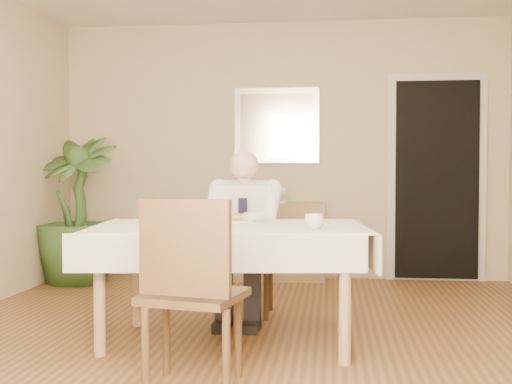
# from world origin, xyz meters

# --- Properties ---
(room) EXTENTS (5.00, 5.02, 2.60)m
(room) POSITION_xyz_m (0.00, 0.00, 1.30)
(room) COLOR brown
(room) RESTS_ON ground
(window) EXTENTS (1.34, 0.04, 1.44)m
(window) POSITION_xyz_m (0.00, -2.47, 1.45)
(window) COLOR beige
(window) RESTS_ON room
(doorway) EXTENTS (0.96, 0.07, 2.10)m
(doorway) POSITION_xyz_m (1.55, 2.46, 1.00)
(doorway) COLOR beige
(doorway) RESTS_ON ground
(mirror) EXTENTS (0.86, 0.04, 0.76)m
(mirror) POSITION_xyz_m (-0.04, 2.47, 1.55)
(mirror) COLOR silver
(mirror) RESTS_ON room
(dining_table) EXTENTS (1.83, 1.21, 0.75)m
(dining_table) POSITION_xyz_m (-0.12, -0.04, 0.67)
(dining_table) COLOR #927250
(dining_table) RESTS_ON ground
(chair_far) EXTENTS (0.41, 0.41, 0.84)m
(chair_far) POSITION_xyz_m (-0.12, 0.84, 0.47)
(chair_far) COLOR #442B17
(chair_far) RESTS_ON ground
(chair_near) EXTENTS (0.54, 0.54, 0.97)m
(chair_near) POSITION_xyz_m (-0.17, -0.98, 0.55)
(chair_near) COLOR #442B17
(chair_near) RESTS_ON ground
(seated_man) EXTENTS (0.48, 0.72, 1.24)m
(seated_man) POSITION_xyz_m (-0.12, 0.56, 0.69)
(seated_man) COLOR white
(seated_man) RESTS_ON ground
(plate) EXTENTS (0.26, 0.26, 0.02)m
(plate) POSITION_xyz_m (-0.11, 0.21, 0.76)
(plate) COLOR white
(plate) RESTS_ON dining_table
(food) EXTENTS (0.14, 0.14, 0.06)m
(food) POSITION_xyz_m (-0.11, 0.21, 0.78)
(food) COLOR olive
(food) RESTS_ON dining_table
(knife) EXTENTS (0.01, 0.13, 0.01)m
(knife) POSITION_xyz_m (-0.07, 0.15, 0.78)
(knife) COLOR silver
(knife) RESTS_ON dining_table
(fork) EXTENTS (0.01, 0.13, 0.01)m
(fork) POSITION_xyz_m (-0.15, 0.15, 0.78)
(fork) COLOR silver
(fork) RESTS_ON dining_table
(coffee_mug) EXTENTS (0.15, 0.15, 0.09)m
(coffee_mug) POSITION_xyz_m (0.42, -0.21, 0.80)
(coffee_mug) COLOR white
(coffee_mug) RESTS_ON dining_table
(sideboard) EXTENTS (0.99, 0.41, 0.77)m
(sideboard) POSITION_xyz_m (-0.04, 2.32, 0.39)
(sideboard) COLOR #927250
(sideboard) RESTS_ON ground
(photo_frame_left) EXTENTS (0.10, 0.02, 0.14)m
(photo_frame_left) POSITION_xyz_m (-0.48, 2.39, 0.84)
(photo_frame_left) COLOR silver
(photo_frame_left) RESTS_ON sideboard
(photo_frame_center) EXTENTS (0.10, 0.02, 0.14)m
(photo_frame_center) POSITION_xyz_m (-0.17, 2.33, 0.84)
(photo_frame_center) COLOR silver
(photo_frame_center) RESTS_ON sideboard
(photo_frame_right) EXTENTS (0.10, 0.02, 0.14)m
(photo_frame_right) POSITION_xyz_m (0.02, 2.39, 0.84)
(photo_frame_right) COLOR silver
(photo_frame_right) RESTS_ON sideboard
(potted_palm) EXTENTS (0.97, 0.97, 1.43)m
(potted_palm) POSITION_xyz_m (-1.95, 1.92, 0.71)
(potted_palm) COLOR #2F4E21
(potted_palm) RESTS_ON ground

